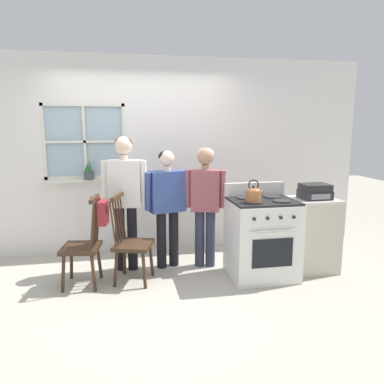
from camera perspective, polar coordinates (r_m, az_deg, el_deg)
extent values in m
plane|color=#B2AD9E|center=(4.27, -5.76, -14.43)|extent=(16.00, 16.00, 0.00)
cube|color=white|center=(5.59, 7.98, 5.74)|extent=(3.44, 0.06, 2.70)
cube|color=white|center=(5.43, -15.49, -3.49)|extent=(1.09, 0.06, 1.05)
cube|color=white|center=(5.32, -16.48, 16.32)|extent=(1.09, 0.06, 0.64)
cube|color=silver|center=(5.26, -15.82, 1.70)|extent=(1.15, 0.10, 0.03)
cube|color=#9EB7C6|center=(5.30, -16.01, 7.41)|extent=(1.03, 0.01, 0.95)
cube|color=silver|center=(5.27, -16.04, 7.40)|extent=(0.04, 0.02, 1.01)
cube|color=silver|center=(5.27, -16.04, 7.40)|extent=(1.09, 0.02, 0.04)
cube|color=silver|center=(5.34, -21.68, 7.11)|extent=(0.04, 0.03, 1.01)
cube|color=silver|center=(5.25, -10.30, 7.62)|extent=(0.04, 0.03, 1.01)
cube|color=silver|center=(5.27, -16.31, 12.67)|extent=(1.09, 0.03, 0.04)
cube|color=silver|center=(5.32, -15.78, 2.16)|extent=(1.09, 0.03, 0.04)
cube|color=#3D2819|center=(4.37, -16.57, -8.16)|extent=(0.45, 0.47, 0.04)
cylinder|color=#3D2819|center=(4.64, -17.90, -10.12)|extent=(0.06, 0.07, 0.41)
cylinder|color=#3D2819|center=(4.33, -19.04, -11.65)|extent=(0.07, 0.06, 0.41)
cylinder|color=#3D2819|center=(4.57, -13.95, -10.24)|extent=(0.07, 0.06, 0.41)
cylinder|color=#3D2819|center=(4.25, -14.80, -11.82)|extent=(0.06, 0.07, 0.41)
cylinder|color=#3D2819|center=(4.43, -14.07, -4.17)|extent=(0.08, 0.03, 0.54)
cylinder|color=#3D2819|center=(4.34, -14.29, -4.46)|extent=(0.08, 0.03, 0.54)
cylinder|color=#3D2819|center=(4.26, -14.52, -4.76)|extent=(0.08, 0.03, 0.54)
cylinder|color=#3D2819|center=(4.17, -14.76, -5.08)|extent=(0.08, 0.03, 0.54)
cylinder|color=#3D2819|center=(4.09, -15.00, -5.41)|extent=(0.08, 0.03, 0.54)
cube|color=#3D2819|center=(4.19, -14.69, -1.01)|extent=(0.09, 0.38, 0.04)
cube|color=#3D2819|center=(4.34, -8.92, -7.99)|extent=(0.51, 0.52, 0.04)
cylinder|color=#3D2819|center=(4.22, -7.31, -11.74)|extent=(0.06, 0.08, 0.41)
cylinder|color=#3D2819|center=(4.53, -6.28, -10.16)|extent=(0.08, 0.06, 0.41)
cylinder|color=#3D2819|center=(4.30, -11.53, -11.42)|extent=(0.08, 0.06, 0.41)
cylinder|color=#3D2819|center=(4.61, -10.22, -9.91)|extent=(0.06, 0.08, 0.41)
cylinder|color=#3D2819|center=(4.14, -11.95, -5.07)|extent=(0.08, 0.04, 0.54)
cylinder|color=#3D2819|center=(4.22, -11.57, -4.75)|extent=(0.08, 0.04, 0.54)
cylinder|color=#3D2819|center=(4.31, -11.20, -4.45)|extent=(0.08, 0.04, 0.54)
cylinder|color=#3D2819|center=(4.39, -10.85, -4.16)|extent=(0.08, 0.04, 0.54)
cylinder|color=#3D2819|center=(4.47, -10.51, -3.88)|extent=(0.08, 0.04, 0.54)
cube|color=#3D2819|center=(4.25, -11.33, -0.74)|extent=(0.15, 0.37, 0.04)
cylinder|color=black|center=(4.72, -10.87, -6.94)|extent=(0.12, 0.12, 0.80)
cylinder|color=black|center=(4.70, -9.07, -6.94)|extent=(0.12, 0.12, 0.80)
cube|color=white|center=(4.56, -10.24, 1.28)|extent=(0.41, 0.26, 0.56)
cylinder|color=white|center=(4.56, -13.13, 1.48)|extent=(0.09, 0.12, 0.52)
cylinder|color=white|center=(4.51, -7.38, 1.56)|extent=(0.09, 0.12, 0.52)
cylinder|color=beige|center=(4.52, -10.36, 5.23)|extent=(0.10, 0.10, 0.07)
sphere|color=beige|center=(4.51, -10.42, 7.00)|extent=(0.21, 0.21, 0.21)
ellipsoid|color=brown|center=(4.52, -10.41, 7.25)|extent=(0.22, 0.22, 0.17)
cylinder|color=black|center=(4.73, -4.68, -7.28)|extent=(0.12, 0.12, 0.72)
cylinder|color=black|center=(4.78, -2.80, -7.04)|extent=(0.12, 0.12, 0.72)
cube|color=#384C8E|center=(4.61, -3.82, 0.11)|extent=(0.47, 0.31, 0.50)
cylinder|color=#384C8E|center=(4.50, -6.74, 0.08)|extent=(0.10, 0.12, 0.47)
cylinder|color=#384C8E|center=(4.68, -0.85, 0.54)|extent=(0.10, 0.12, 0.47)
cylinder|color=beige|center=(4.57, -3.86, 3.60)|extent=(0.10, 0.10, 0.06)
sphere|color=beige|center=(4.55, -3.88, 5.16)|extent=(0.19, 0.19, 0.19)
ellipsoid|color=black|center=(4.57, -3.95, 5.38)|extent=(0.19, 0.19, 0.15)
cylinder|color=#2D3347|center=(4.77, 1.17, -7.05)|extent=(0.12, 0.12, 0.72)
cylinder|color=#2D3347|center=(4.76, 2.80, -7.08)|extent=(0.12, 0.12, 0.72)
cube|color=#934C56|center=(4.62, 2.04, 0.26)|extent=(0.39, 0.29, 0.51)
cylinder|color=#934C56|center=(4.61, -0.62, 0.50)|extent=(0.10, 0.12, 0.47)
cylinder|color=#934C56|center=(4.59, 4.68, 0.43)|extent=(0.10, 0.12, 0.47)
cylinder|color=tan|center=(4.58, 2.06, 3.78)|extent=(0.10, 0.10, 0.06)
sphere|color=tan|center=(4.56, 2.07, 5.46)|extent=(0.21, 0.21, 0.21)
ellipsoid|color=silver|center=(4.58, 2.08, 5.71)|extent=(0.21, 0.21, 0.17)
cube|color=white|center=(4.49, 10.58, -7.14)|extent=(0.75, 0.64, 0.90)
cube|color=black|center=(4.38, 10.78, -1.35)|extent=(0.74, 0.61, 0.02)
cylinder|color=#2D2D30|center=(4.20, 9.28, -1.55)|extent=(0.20, 0.20, 0.02)
cylinder|color=#2D2D30|center=(4.32, 13.50, -1.36)|extent=(0.20, 0.20, 0.02)
cylinder|color=#2D2D30|center=(4.43, 8.14, -0.90)|extent=(0.20, 0.20, 0.02)
cylinder|color=#2D2D30|center=(4.55, 12.18, -0.73)|extent=(0.20, 0.20, 0.02)
cube|color=white|center=(4.63, 9.50, 0.46)|extent=(0.75, 0.06, 0.16)
cube|color=black|center=(4.22, 12.18, -9.09)|extent=(0.47, 0.01, 0.32)
cylinder|color=silver|center=(4.13, 12.43, -5.88)|extent=(0.53, 0.02, 0.02)
cylinder|color=#232326|center=(4.02, 9.47, -4.09)|extent=(0.04, 0.02, 0.04)
cylinder|color=#232326|center=(4.08, 11.46, -3.96)|extent=(0.04, 0.02, 0.04)
cylinder|color=#232326|center=(4.14, 13.40, -3.84)|extent=(0.04, 0.02, 0.04)
cylinder|color=#232326|center=(4.20, 15.27, -3.71)|extent=(0.04, 0.02, 0.04)
cylinder|color=#A86638|center=(4.18, 9.31, -0.63)|extent=(0.17, 0.17, 0.12)
ellipsoid|color=#A86638|center=(4.17, 9.33, 0.18)|extent=(0.16, 0.16, 0.07)
sphere|color=black|center=(4.17, 9.35, 0.79)|extent=(0.03, 0.03, 0.03)
cylinder|color=#A86638|center=(4.21, 10.35, -0.35)|extent=(0.08, 0.03, 0.07)
torus|color=black|center=(4.16, 9.36, 1.06)|extent=(0.12, 0.01, 0.12)
cylinder|color=#42474C|center=(5.24, -15.40, 2.42)|extent=(0.14, 0.14, 0.10)
cylinder|color=#33261C|center=(5.23, -15.42, 2.89)|extent=(0.12, 0.12, 0.01)
cone|color=#2D7038|center=(5.23, -15.25, 3.90)|extent=(0.06, 0.05, 0.17)
cone|color=#2D7038|center=(5.25, -15.45, 3.38)|extent=(0.04, 0.05, 0.08)
cone|color=#2D7038|center=(5.23, -15.69, 3.89)|extent=(0.09, 0.05, 0.17)
cone|color=#2D7038|center=(5.21, -15.58, 3.46)|extent=(0.04, 0.05, 0.10)
cone|color=#2D7038|center=(5.21, -15.32, 3.64)|extent=(0.05, 0.06, 0.13)
cube|color=maroon|center=(4.21, -13.39, -3.07)|extent=(0.12, 0.23, 0.26)
torus|color=maroon|center=(4.19, -14.56, -0.80)|extent=(0.14, 0.14, 0.01)
cube|color=beige|center=(4.86, 17.74, -6.32)|extent=(0.55, 0.50, 0.87)
cube|color=beige|center=(4.75, 18.03, -1.11)|extent=(0.55, 0.50, 0.03)
cube|color=#232326|center=(4.72, 18.19, -0.38)|extent=(0.34, 0.28, 0.10)
cube|color=#232326|center=(4.71, 18.26, 0.70)|extent=(0.32, 0.27, 0.08)
cube|color=gray|center=(4.60, 19.06, -0.70)|extent=(0.24, 0.01, 0.06)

